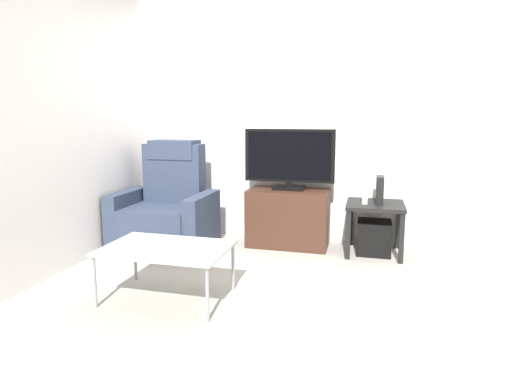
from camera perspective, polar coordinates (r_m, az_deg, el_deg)
name	(u,v)px	position (r m, az deg, el deg)	size (l,w,h in m)	color
ground_plane	(281,275)	(3.72, 3.37, -12.10)	(6.40, 6.40, 0.00)	#9E998E
wall_back	(304,119)	(4.59, 6.37, 8.42)	(6.40, 0.06, 2.60)	silver
wall_side	(80,119)	(4.26, -22.30, 7.80)	(0.06, 4.48, 2.60)	silver
tv_stand	(288,218)	(4.46, 4.29, -4.61)	(0.82, 0.43, 0.59)	#3D2319
television	(289,158)	(4.37, 4.43, 3.35)	(0.92, 0.20, 0.62)	black
recliner_armchair	(167,209)	(4.56, -11.75, -3.46)	(0.98, 0.78, 1.08)	#2D384C
side_table	(375,211)	(4.32, 15.51, -3.66)	(0.54, 0.54, 0.50)	black
subwoofer_box	(374,237)	(4.38, 15.37, -6.96)	(0.32, 0.32, 0.32)	black
book_upright	(365,195)	(4.27, 14.26, -1.51)	(0.05, 0.14, 0.17)	white
game_console	(380,190)	(4.29, 16.09, -0.87)	(0.07, 0.20, 0.26)	black
coffee_table	(166,250)	(3.22, -11.81, -8.69)	(0.90, 0.60, 0.39)	#B2C6C1
cell_phone	(151,246)	(3.24, -13.70, -8.13)	(0.07, 0.15, 0.01)	#B7B7BC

